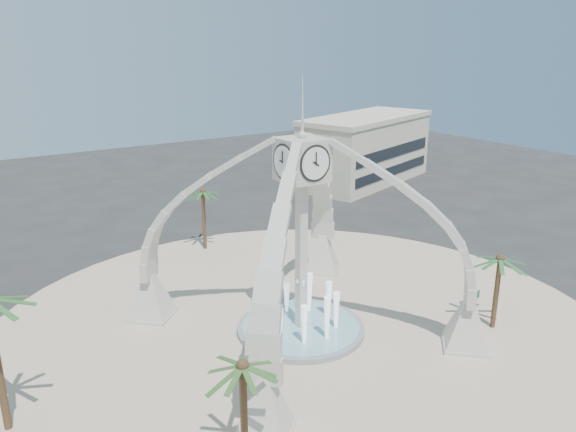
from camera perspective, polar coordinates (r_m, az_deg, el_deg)
ground at (r=36.19m, az=1.30°, el=-11.66°), size 140.00×140.00×0.00m
plaza at (r=36.18m, az=1.30°, el=-11.61°), size 40.00×40.00×0.06m
clock_tower at (r=33.54m, az=1.37°, el=-1.90°), size 17.94×17.94×16.30m
fountain at (r=36.06m, az=1.30°, el=-11.25°), size 8.00×8.00×3.62m
building_ne at (r=73.55m, az=7.91°, el=6.78°), size 21.87×14.17×8.60m
palm_east at (r=37.04m, az=20.77°, el=-4.15°), size 4.39×4.39×5.39m
palm_north at (r=48.66m, az=-8.65°, el=2.40°), size 4.08×4.08×5.88m
palm_south at (r=23.50m, az=-4.63°, el=-15.06°), size 4.47×4.47×5.67m
street_sign at (r=37.92m, az=18.44°, el=-8.08°), size 0.95×0.08×2.57m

